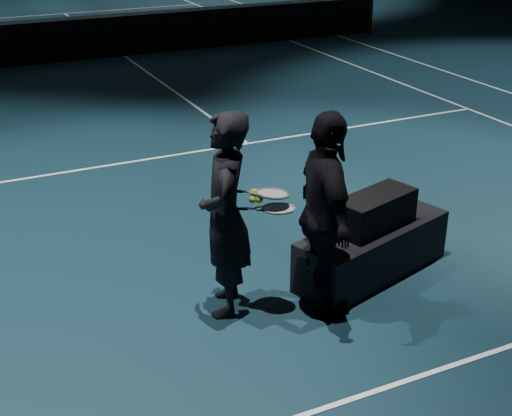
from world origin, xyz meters
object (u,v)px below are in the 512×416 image
Objects in this scene: racket_bag at (375,211)px; tennis_balls at (255,197)px; racket_lower at (278,209)px; racket_upper at (273,194)px; player_bench at (372,250)px; player_b at (326,215)px; player_a at (225,215)px.

racket_bag is 1.34m from tennis_balls.
racket_lower is at bearing -26.20° from tennis_balls.
racket_upper reaches higher than racket_lower.
player_bench is 13.88× the size of tennis_balls.
player_b is at bearing -9.08° from racket_upper.
player_a is at bearing 78.33° from player_b.
racket_bag is 0.84m from player_b.
racket_lower is 5.67× the size of tennis_balls.
racket_upper is (-0.39, 0.22, 0.18)m from player_b.
player_b is (0.77, -0.36, 0.00)m from player_a.
racket_bag is 0.46× the size of player_b.
player_a and player_b have the same top height.
player_b reaches higher than player_bench.
player_b is 15.15× the size of tennis_balls.
player_b is at bearing -0.00° from racket_lower.
racket_lower is 0.22m from tennis_balls.
tennis_balls is at bearing -170.43° from racket_upper.
racket_bag is 1.21m from racket_upper.
racket_bag is 1.53m from player_a.
player_bench is 1.52m from tennis_balls.
player_b is (-0.74, -0.32, 0.24)m from racket_bag.
player_a is at bearing 161.86° from racket_bag.
racket_lower is 0.14m from racket_upper.
racket_bag is 1.15m from racket_lower.
player_b reaches higher than racket_upper.
player_bench is 1.65m from player_a.
player_a reaches higher than racket_lower.
player_a is at bearing 161.86° from player_bench.
racket_lower is at bearing 78.33° from player_b.
tennis_balls reaches higher than racket_bag.
racket_upper is at bearing -11.17° from tennis_balls.
player_b is 0.62m from tennis_balls.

